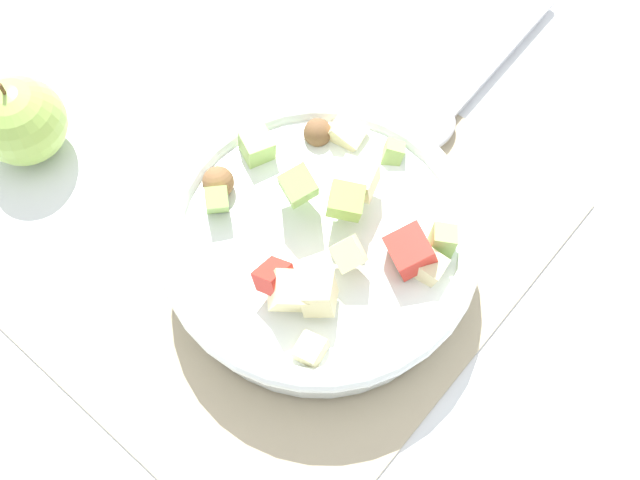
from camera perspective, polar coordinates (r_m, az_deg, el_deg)
name	(u,v)px	position (r m, az deg, el deg)	size (l,w,h in m)	color
ground_plane	(305,262)	(0.70, -1.13, -1.62)	(2.40, 2.40, 0.00)	silver
placemat	(305,261)	(0.70, -1.13, -1.52)	(0.44, 0.33, 0.01)	tan
salad_bowl	(320,242)	(0.66, 0.01, -0.18)	(0.27, 0.27, 0.10)	white
serving_spoon	(465,95)	(0.79, 10.55, 10.38)	(0.25, 0.04, 0.01)	#B7B7BC
whole_apple	(21,121)	(0.78, -20.99, 8.12)	(0.08, 0.08, 0.10)	#9EC656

